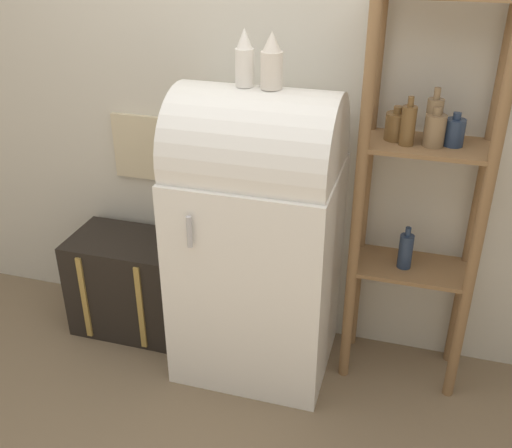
% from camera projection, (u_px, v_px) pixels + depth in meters
% --- Properties ---
extents(ground_plane, '(12.00, 12.00, 0.00)m').
position_uv_depth(ground_plane, '(244.00, 386.00, 2.99)').
color(ground_plane, '#7A664C').
extents(wall_back, '(7.00, 0.09, 2.70)m').
position_uv_depth(wall_back, '(276.00, 90.00, 2.85)').
color(wall_back, beige).
rests_on(wall_back, ground_plane).
extents(refrigerator, '(0.74, 0.65, 1.45)m').
position_uv_depth(refrigerator, '(257.00, 233.00, 2.84)').
color(refrigerator, white).
rests_on(refrigerator, ground_plane).
extents(suitcase_trunk, '(0.60, 0.40, 0.55)m').
position_uv_depth(suitcase_trunk, '(130.00, 283.00, 3.31)').
color(suitcase_trunk, black).
rests_on(suitcase_trunk, ground_plane).
extents(shelf_unit, '(0.57, 0.32, 1.84)m').
position_uv_depth(shelf_unit, '(422.00, 180.00, 2.63)').
color(shelf_unit, olive).
rests_on(shelf_unit, ground_plane).
extents(vase_left, '(0.08, 0.08, 0.24)m').
position_uv_depth(vase_left, '(245.00, 59.00, 2.48)').
color(vase_left, white).
rests_on(vase_left, refrigerator).
extents(vase_center, '(0.09, 0.09, 0.23)m').
position_uv_depth(vase_center, '(272.00, 62.00, 2.45)').
color(vase_center, silver).
rests_on(vase_center, refrigerator).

